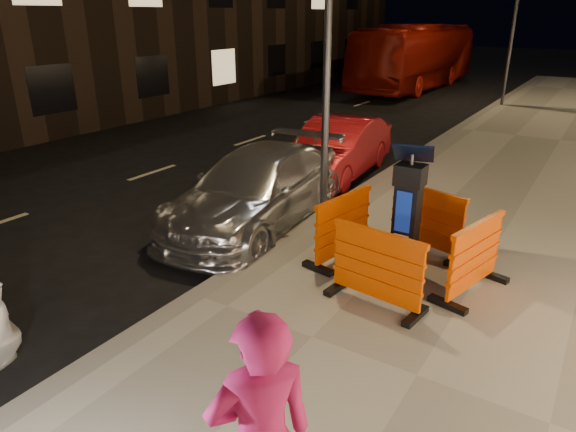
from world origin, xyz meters
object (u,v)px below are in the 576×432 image
Objects in this scene: parking_kiosk at (407,215)px; bus_doubledecker at (414,88)px; barrier_front at (377,268)px; barrier_back at (426,220)px; car_red at (336,176)px; barrier_kerbside at (343,227)px; barrier_bldgside at (475,258)px; car_silver at (258,223)px.

parking_kiosk is 0.16× the size of bus_doubledecker.
barrier_back is at bearing 96.94° from barrier_front.
car_red is (-3.18, 5.09, -0.65)m from barrier_front.
barrier_kerbside is 1.90m from barrier_bldgside.
bus_doubledecker is (-3.68, 15.72, 0.00)m from car_red.
barrier_back is 0.32× the size of car_red.
parking_kiosk is 5.32m from car_red.
barrier_bldgside is at bearing -50.57° from car_red.
bus_doubledecker reaches higher than car_red.
barrier_back is 1.00× the size of barrier_kerbside.
barrier_back and barrier_kerbside have the same top height.
car_silver is 19.52m from bus_doubledecker.
barrier_kerbside reaches higher than car_red.
barrier_kerbside is (-0.95, 0.95, 0.00)m from barrier_front.
car_silver is at bearing 158.14° from barrier_front.
barrier_bldgside is at bearing -80.06° from barrier_kerbside.
parking_kiosk is 1.03m from barrier_kerbside.
barrier_front is 1.90m from barrier_back.
parking_kiosk reaches higher than barrier_bldgside.
barrier_front is 1.00× the size of barrier_back.
barrier_back is at bearing 101.94° from parking_kiosk.
car_red is (-2.23, 4.14, -0.65)m from barrier_kerbside.
barrier_front is (0.00, -0.95, -0.40)m from parking_kiosk.
barrier_bldgside is at bearing -68.23° from bus_doubledecker.
bus_doubledecker reaches higher than car_silver.
barrier_front is at bearing -125.06° from barrier_kerbside.
barrier_back is at bearing -50.58° from car_red.
car_red is at bearing 149.87° from barrier_back.
barrier_back is 1.34m from barrier_bldgside.
car_red is at bearing 139.49° from parking_kiosk.
car_silver is (-3.03, 1.67, -0.65)m from barrier_front.
bus_doubledecker is at bearing 35.40° from barrier_bldgside.
parking_kiosk is 0.39× the size of car_silver.
bus_doubledecker is (-5.91, 19.86, -0.65)m from barrier_kerbside.
car_silver and car_red have the same top height.
barrier_back is at bearing 58.94° from barrier_bldgside.
car_silver is 1.14× the size of car_red.
barrier_kerbside is 20.73m from bus_doubledecker.
barrier_kerbside is at bearing -73.12° from bus_doubledecker.
barrier_front is 6.03m from car_red.
barrier_back is 4.55m from car_red.
parking_kiosk reaches higher than bus_doubledecker.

